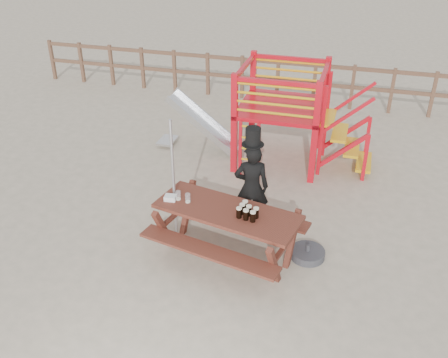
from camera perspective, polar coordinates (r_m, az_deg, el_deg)
ground at (r=8.05m, az=0.05°, el=-8.96°), size 60.00×60.00×0.00m
back_fence at (r=13.83m, az=8.23°, el=11.43°), size 15.09×0.09×1.20m
playground_fort at (r=10.52m, az=6.14°, el=7.51°), size 4.71×1.84×2.10m
picnic_table at (r=7.78m, az=0.36°, el=-5.51°), size 2.50×1.96×0.86m
man_with_hat at (r=8.27m, az=3.16°, el=-0.74°), size 0.66×0.53×1.88m
metal_pole at (r=7.88m, az=-5.77°, el=-0.48°), size 0.05×0.05×2.17m
parasol_base at (r=8.13m, az=9.52°, el=-8.40°), size 0.55×0.55×0.23m
paper_bag at (r=7.86m, az=-6.15°, el=-2.15°), size 0.19×0.16×0.08m
stout_pints at (r=7.41m, az=2.66°, el=-3.74°), size 0.33×0.33×0.17m
empty_glasses at (r=7.80m, az=-4.71°, el=-2.08°), size 0.25×0.11×0.15m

